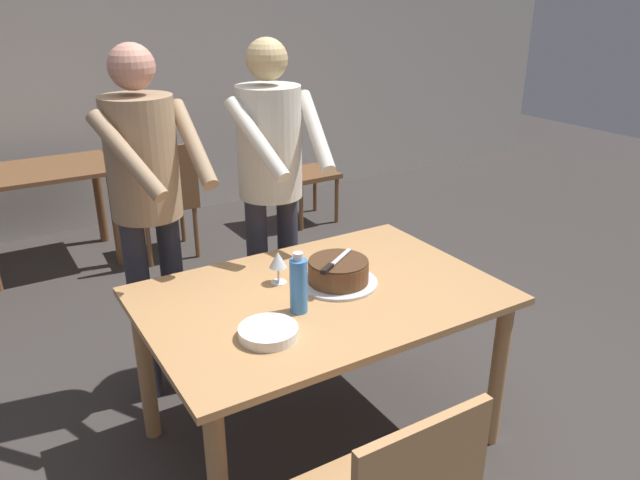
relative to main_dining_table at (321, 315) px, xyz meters
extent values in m
plane|color=#383330|center=(0.00, 0.00, -0.64)|extent=(14.00, 14.00, 0.00)
cube|color=beige|center=(0.00, 3.40, 0.71)|extent=(10.00, 0.12, 2.70)
cube|color=tan|center=(0.00, 0.00, 0.09)|extent=(1.46, 0.99, 0.03)
cylinder|color=tan|center=(0.66, -0.42, -0.28)|extent=(0.07, 0.07, 0.72)
cylinder|color=tan|center=(-0.66, 0.42, -0.28)|extent=(0.07, 0.07, 0.72)
cylinder|color=tan|center=(0.66, 0.42, -0.28)|extent=(0.07, 0.07, 0.72)
cylinder|color=silver|center=(0.11, 0.03, 0.11)|extent=(0.34, 0.34, 0.01)
cylinder|color=brown|center=(0.11, 0.03, 0.16)|extent=(0.26, 0.26, 0.09)
cylinder|color=#432A18|center=(0.11, 0.03, 0.21)|extent=(0.25, 0.25, 0.01)
cube|color=silver|center=(0.13, 0.04, 0.22)|extent=(0.18, 0.12, 0.00)
cube|color=black|center=(0.02, -0.03, 0.22)|extent=(0.08, 0.06, 0.02)
cylinder|color=white|center=(-0.34, -0.20, 0.11)|extent=(0.22, 0.22, 0.01)
cylinder|color=white|center=(-0.34, -0.20, 0.12)|extent=(0.22, 0.22, 0.01)
cylinder|color=white|center=(-0.34, -0.20, 0.13)|extent=(0.22, 0.22, 0.01)
cylinder|color=white|center=(-0.34, -0.20, 0.14)|extent=(0.22, 0.22, 0.01)
cylinder|color=silver|center=(-0.11, 0.18, 0.11)|extent=(0.07, 0.07, 0.00)
cylinder|color=silver|center=(-0.11, 0.18, 0.15)|extent=(0.01, 0.01, 0.07)
cone|color=silver|center=(-0.11, 0.18, 0.22)|extent=(0.08, 0.08, 0.07)
cylinder|color=#387AC6|center=(-0.15, -0.09, 0.22)|extent=(0.07, 0.07, 0.22)
cylinder|color=silver|center=(-0.15, -0.09, 0.34)|extent=(0.04, 0.04, 0.03)
cylinder|color=#2D2D38|center=(0.23, 0.72, -0.17)|extent=(0.11, 0.11, 0.95)
cylinder|color=#2D2D38|center=(0.05, 0.72, -0.17)|extent=(0.11, 0.11, 0.95)
cylinder|color=beige|center=(0.14, 0.72, 0.58)|extent=(0.32, 0.32, 0.55)
sphere|color=tan|center=(0.14, 0.72, 0.98)|extent=(0.20, 0.20, 0.20)
cylinder|color=beige|center=(0.30, 0.54, 0.65)|extent=(0.15, 0.42, 0.34)
cylinder|color=beige|center=(-0.01, 0.54, 0.65)|extent=(0.16, 0.42, 0.34)
cylinder|color=#2D2D38|center=(-0.39, 0.77, -0.17)|extent=(0.11, 0.11, 0.95)
cylinder|color=#2D2D38|center=(-0.57, 0.73, -0.17)|extent=(0.11, 0.11, 0.95)
cylinder|color=#997A5B|center=(-0.48, 0.75, 0.58)|extent=(0.32, 0.32, 0.55)
sphere|color=tan|center=(-0.48, 0.75, 0.98)|extent=(0.20, 0.20, 0.20)
cylinder|color=#997A5B|center=(-0.29, 0.60, 0.65)|extent=(0.07, 0.41, 0.34)
cylinder|color=#997A5B|center=(-0.59, 0.54, 0.65)|extent=(0.23, 0.41, 0.34)
cube|color=brown|center=(-0.71, 2.70, 0.08)|extent=(1.00, 0.70, 0.03)
cylinder|color=brown|center=(-0.28, 2.42, -0.29)|extent=(0.07, 0.07, 0.71)
cylinder|color=brown|center=(-0.28, 2.97, -0.29)|extent=(0.07, 0.07, 0.71)
cube|color=brown|center=(0.08, 2.44, -0.21)|extent=(0.46, 0.46, 0.04)
cylinder|color=brown|center=(-0.09, 2.63, -0.44)|extent=(0.04, 0.04, 0.41)
cylinder|color=brown|center=(0.27, 2.62, -0.44)|extent=(0.04, 0.04, 0.41)
cylinder|color=brown|center=(-0.11, 2.27, -0.44)|extent=(0.04, 0.04, 0.41)
cylinder|color=brown|center=(0.26, 2.25, -0.44)|extent=(0.04, 0.04, 0.41)
cube|color=brown|center=(0.07, 2.24, 0.03)|extent=(0.44, 0.05, 0.45)
cube|color=brown|center=(1.40, 2.52, -0.21)|extent=(0.45, 0.45, 0.04)
cylinder|color=brown|center=(1.58, 2.70, -0.44)|extent=(0.04, 0.04, 0.41)
cylinder|color=brown|center=(1.59, 2.34, -0.44)|extent=(0.04, 0.04, 0.41)
cylinder|color=brown|center=(1.22, 2.69, -0.44)|extent=(0.04, 0.04, 0.41)
cylinder|color=brown|center=(1.23, 2.33, -0.44)|extent=(0.04, 0.04, 0.41)
cube|color=brown|center=(1.20, 2.51, 0.03)|extent=(0.04, 0.44, 0.45)
camera|label=1|loc=(-1.18, -1.93, 1.28)|focal=34.12mm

